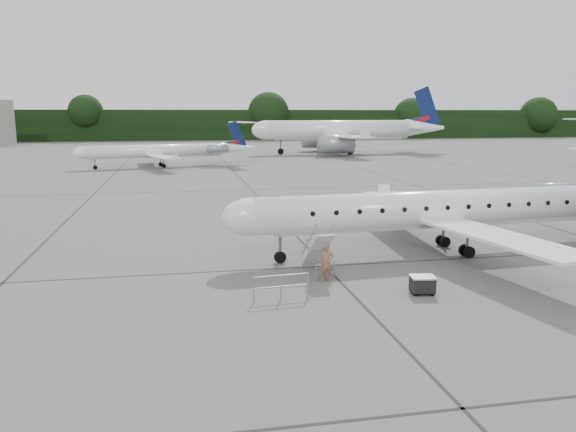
{
  "coord_description": "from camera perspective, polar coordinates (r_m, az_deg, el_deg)",
  "views": [
    {
      "loc": [
        -13.37,
        -22.98,
        7.25
      ],
      "look_at": [
        -8.25,
        3.34,
        2.3
      ],
      "focal_mm": 35.0,
      "sensor_mm": 36.0,
      "label": 1
    }
  ],
  "objects": [
    {
      "name": "ground",
      "position": [
        27.56,
        18.57,
        -5.35
      ],
      "size": [
        320.0,
        320.0,
        0.0
      ],
      "primitive_type": "plane",
      "color": "#5A5B58",
      "rests_on": "ground"
    },
    {
      "name": "treeline",
      "position": [
        153.6,
        -6.09,
        9.19
      ],
      "size": [
        260.0,
        4.0,
        8.0
      ],
      "primitive_type": "cube",
      "color": "black",
      "rests_on": "ground"
    },
    {
      "name": "main_regional_jet",
      "position": [
        30.07,
        15.35,
        2.5
      ],
      "size": [
        26.63,
        19.91,
        6.56
      ],
      "primitive_type": null,
      "rotation": [
        0.0,
        0.0,
        0.06
      ],
      "color": "white",
      "rests_on": "ground"
    },
    {
      "name": "airstair",
      "position": [
        25.59,
        3.02,
        -3.63
      ],
      "size": [
        0.99,
        2.45,
        2.06
      ],
      "primitive_type": null,
      "rotation": [
        0.0,
        0.0,
        0.06
      ],
      "color": "white",
      "rests_on": "ground"
    },
    {
      "name": "passenger",
      "position": [
        24.4,
        3.97,
        -4.8
      ],
      "size": [
        0.66,
        0.47,
        1.69
      ],
      "primitive_type": "imported",
      "rotation": [
        0.0,
        0.0,
        -0.12
      ],
      "color": "brown",
      "rests_on": "ground"
    },
    {
      "name": "safety_railing",
      "position": [
        22.12,
        -0.73,
        -7.31
      ],
      "size": [
        2.2,
        0.29,
        1.0
      ],
      "primitive_type": null,
      "rotation": [
        0.0,
        0.0,
        0.09
      ],
      "color": "gray",
      "rests_on": "ground"
    },
    {
      "name": "baggage_cart",
      "position": [
        23.51,
        13.49,
        -6.78
      ],
      "size": [
        1.03,
        0.88,
        0.8
      ],
      "primitive_type": null,
      "rotation": [
        0.0,
        0.0,
        -0.15
      ],
      "color": "black",
      "rests_on": "ground"
    },
    {
      "name": "bg_narrowbody",
      "position": [
        101.15,
        5.12,
        9.66
      ],
      "size": [
        33.15,
        24.07,
        11.8
      ],
      "primitive_type": null,
      "rotation": [
        0.0,
        0.0,
        -0.01
      ],
      "color": "white",
      "rests_on": "ground"
    },
    {
      "name": "bg_regional_left",
      "position": [
        77.69,
        -13.36,
        7.08
      ],
      "size": [
        26.13,
        21.13,
        6.08
      ],
      "primitive_type": null,
      "rotation": [
        0.0,
        0.0,
        0.21
      ],
      "color": "white",
      "rests_on": "ground"
    }
  ]
}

